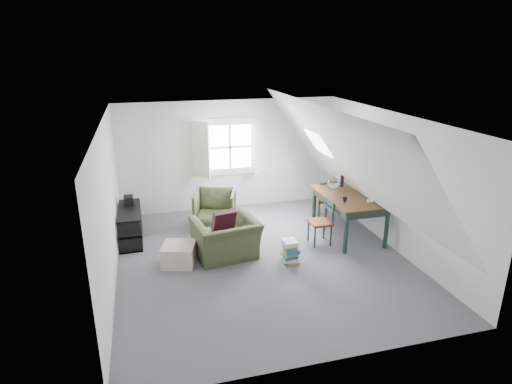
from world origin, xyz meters
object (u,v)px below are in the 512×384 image
object	(u,v)px
armchair_near	(226,256)
dining_chair_near	(322,221)
dining_table	(349,201)
magazine_stack	(291,251)
armchair_far	(216,225)
media_shelf	(131,227)
ottoman	(179,254)
dining_chair_far	(324,199)

from	to	relation	value
armchair_near	dining_chair_near	distance (m)	1.94
dining_table	magazine_stack	bearing A→B (deg)	-149.43
armchair_far	media_shelf	size ratio (longest dim) A/B	0.69
ottoman	dining_table	distance (m)	3.45
dining_table	ottoman	bearing A→B (deg)	-171.68
dining_table	media_shelf	world-z (taller)	dining_table
armchair_far	magazine_stack	xyz separation A→B (m)	(0.99, -1.95, 0.20)
dining_chair_near	ottoman	bearing A→B (deg)	-77.82
ottoman	dining_table	world-z (taller)	dining_table
armchair_near	magazine_stack	world-z (taller)	magazine_stack
dining_chair_far	dining_chair_near	distance (m)	1.30
armchair_far	magazine_stack	world-z (taller)	magazine_stack
armchair_far	dining_chair_near	distance (m)	2.33
dining_table	dining_chair_far	xyz separation A→B (m)	(-0.11, 0.94, -0.27)
armchair_near	ottoman	distance (m)	0.87
armchair_far	media_shelf	world-z (taller)	media_shelf
dining_table	dining_chair_far	bearing A→B (deg)	98.51
dining_chair_near	media_shelf	size ratio (longest dim) A/B	0.70
armchair_near	media_shelf	bearing A→B (deg)	-43.27
dining_chair_far	dining_chair_near	xyz separation A→B (m)	(-0.56, -1.17, -0.00)
armchair_far	dining_chair_near	world-z (taller)	dining_chair_near
ottoman	armchair_near	bearing A→B (deg)	4.23
armchair_near	armchair_far	world-z (taller)	armchair_far
dining_chair_far	dining_chair_near	world-z (taller)	dining_chair_far
armchair_near	dining_chair_near	size ratio (longest dim) A/B	1.27
armchair_near	dining_table	bearing A→B (deg)	178.26
dining_chair_far	media_shelf	world-z (taller)	dining_chair_far
armchair_far	dining_chair_far	bearing A→B (deg)	11.58
ottoman	dining_chair_near	distance (m)	2.74
dining_chair_near	dining_table	bearing A→B (deg)	118.55
armchair_far	dining_chair_far	size ratio (longest dim) A/B	0.98
armchair_far	magazine_stack	distance (m)	2.20
armchair_near	dining_table	world-z (taller)	dining_table
dining_table	magazine_stack	world-z (taller)	dining_table
dining_chair_far	media_shelf	bearing A→B (deg)	8.40
dining_chair_far	magazine_stack	size ratio (longest dim) A/B	2.14
armchair_near	dining_chair_far	distance (m)	2.78
armchair_far	dining_chair_far	distance (m)	2.43
dining_table	magazine_stack	xyz separation A→B (m)	(-1.49, -0.81, -0.52)
dining_chair_far	dining_chair_near	bearing A→B (deg)	71.39
armchair_far	dining_table	distance (m)	2.83
dining_table	media_shelf	size ratio (longest dim) A/B	1.35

